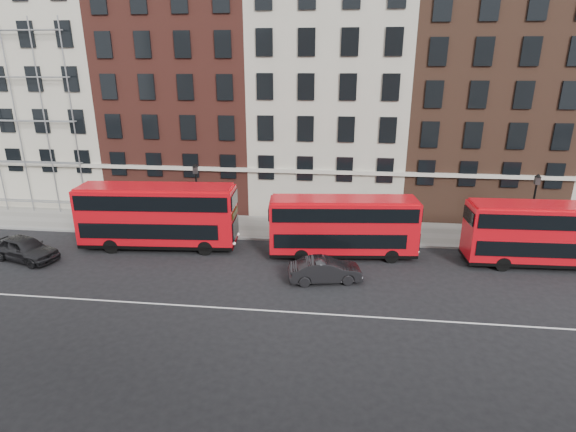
# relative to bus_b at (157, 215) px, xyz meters

# --- Properties ---
(ground) EXTENTS (120.00, 120.00, 0.00)m
(ground) POSITION_rel_bus_b_xyz_m (11.40, -5.71, -2.46)
(ground) COLOR black
(ground) RESTS_ON ground
(pavement) EXTENTS (80.00, 5.00, 0.15)m
(pavement) POSITION_rel_bus_b_xyz_m (11.40, 4.79, -2.38)
(pavement) COLOR gray
(pavement) RESTS_ON ground
(kerb) EXTENTS (80.00, 0.30, 0.16)m
(kerb) POSITION_rel_bus_b_xyz_m (11.40, 2.29, -2.38)
(kerb) COLOR gray
(kerb) RESTS_ON ground
(road_centre_line) EXTENTS (70.00, 0.12, 0.01)m
(road_centre_line) POSITION_rel_bus_b_xyz_m (11.40, -7.71, -2.45)
(road_centre_line) COLOR white
(road_centre_line) RESTS_ON ground
(building_terrace) EXTENTS (64.00, 11.95, 22.00)m
(building_terrace) POSITION_rel_bus_b_xyz_m (11.09, 12.17, 7.78)
(building_terrace) COLOR beige
(building_terrace) RESTS_ON ground
(bus_b) EXTENTS (11.06, 3.39, 4.58)m
(bus_b) POSITION_rel_bus_b_xyz_m (0.00, 0.00, 0.00)
(bus_b) COLOR red
(bus_b) RESTS_ON ground
(bus_c) EXTENTS (10.03, 3.35, 4.14)m
(bus_c) POSITION_rel_bus_b_xyz_m (12.93, -0.00, -0.24)
(bus_c) COLOR red
(bus_c) RESTS_ON ground
(bus_d) EXTENTS (10.07, 2.76, 4.20)m
(bus_d) POSITION_rel_bus_b_xyz_m (25.89, 0.00, -0.21)
(bus_d) COLOR red
(bus_d) RESTS_ON ground
(car_rear) EXTENTS (5.20, 3.24, 1.65)m
(car_rear) POSITION_rel_bus_b_xyz_m (-8.14, -3.10, -1.63)
(car_rear) COLOR black
(car_rear) RESTS_ON ground
(car_front) EXTENTS (4.64, 2.42, 1.46)m
(car_front) POSITION_rel_bus_b_xyz_m (11.96, -3.88, -1.73)
(car_front) COLOR black
(car_front) RESTS_ON ground
(lamp_post_left) EXTENTS (0.44, 0.44, 5.33)m
(lamp_post_left) POSITION_rel_bus_b_xyz_m (1.89, 3.26, 0.62)
(lamp_post_left) COLOR black
(lamp_post_left) RESTS_ON pavement
(lamp_post_right) EXTENTS (0.44, 0.44, 5.33)m
(lamp_post_right) POSITION_rel_bus_b_xyz_m (26.00, 2.91, 0.62)
(lamp_post_right) COLOR black
(lamp_post_right) RESTS_ON pavement
(iron_railings) EXTENTS (6.60, 0.06, 1.00)m
(iron_railings) POSITION_rel_bus_b_xyz_m (11.40, 6.99, -1.81)
(iron_railings) COLOR black
(iron_railings) RESTS_ON pavement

